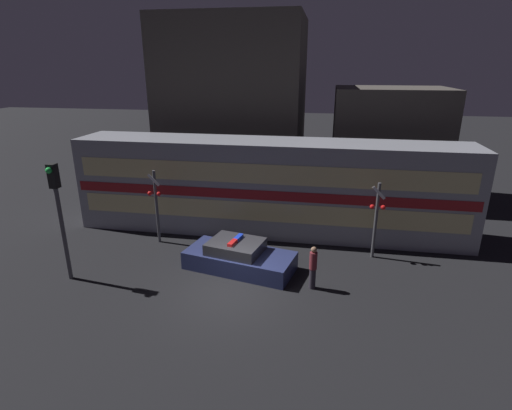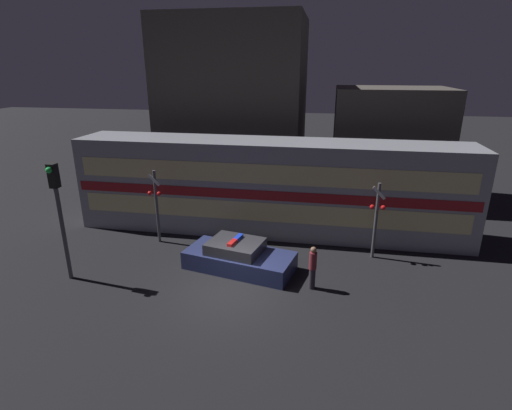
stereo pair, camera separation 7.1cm
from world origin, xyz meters
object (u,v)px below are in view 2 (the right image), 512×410
at_px(train, 270,187).
at_px(pedestrian, 313,267).
at_px(crossing_signal_near, 376,218).
at_px(police_car, 239,257).
at_px(traffic_light_corner, 59,207).

relative_size(train, pedestrian, 11.17).
bearing_deg(crossing_signal_near, train, 154.89).
height_order(train, police_car, train).
xyz_separation_m(train, traffic_light_corner, (-7.03, -6.29, 0.70)).
relative_size(police_car, pedestrian, 2.77).
xyz_separation_m(crossing_signal_near, traffic_light_corner, (-11.94, -3.98, 1.13)).
distance_m(pedestrian, traffic_light_corner, 9.73).
bearing_deg(police_car, train, 93.97).
xyz_separation_m(police_car, crossing_signal_near, (5.55, 2.02, 1.37)).
bearing_deg(pedestrian, train, 114.30).
bearing_deg(police_car, crossing_signal_near, 32.29).
height_order(police_car, traffic_light_corner, traffic_light_corner).
xyz_separation_m(pedestrian, crossing_signal_near, (2.50, 3.06, 0.99)).
distance_m(police_car, pedestrian, 3.25).
bearing_deg(train, pedestrian, -65.70).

